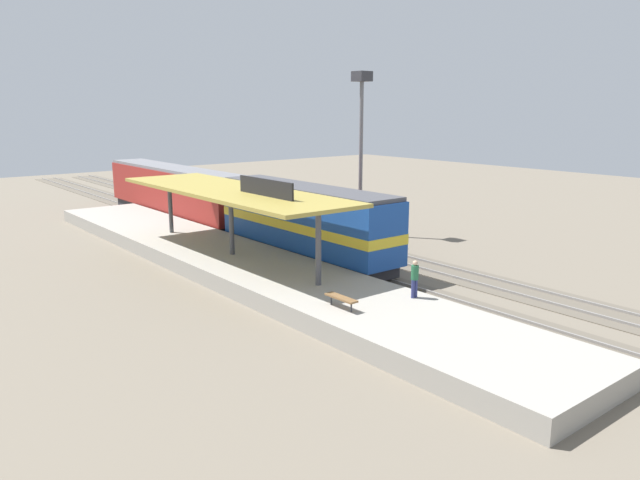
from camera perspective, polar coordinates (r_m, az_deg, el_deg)
ground_plane at (r=39.39m, az=0.09°, el=-1.19°), size 120.00×120.00×0.00m
track_near at (r=38.20m, az=-2.25°, el=-1.58°), size 3.20×110.00×0.16m
track_far at (r=41.02m, az=2.92°, el=-0.61°), size 3.20×110.00×0.16m
platform at (r=35.64m, az=-8.21°, el=-2.02°), size 6.00×44.00×0.90m
station_canopy at (r=34.78m, az=-8.34°, el=4.48°), size 5.20×18.00×4.70m
platform_bench at (r=25.74m, az=2.00°, el=-5.48°), size 0.44×1.70×0.50m
locomotive at (r=36.98m, az=-1.44°, el=1.74°), size 2.93×14.43×4.44m
passenger_carriage_single at (r=52.28m, az=-13.53°, el=4.42°), size 2.90×20.00×4.24m
freight_car at (r=44.29m, az=-1.20°, el=2.93°), size 2.80×12.00×3.54m
light_mast at (r=44.08m, az=3.90°, el=11.25°), size 1.10×1.10×11.70m
person_waiting at (r=27.30m, az=8.89°, el=-3.45°), size 0.34×0.34×1.71m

